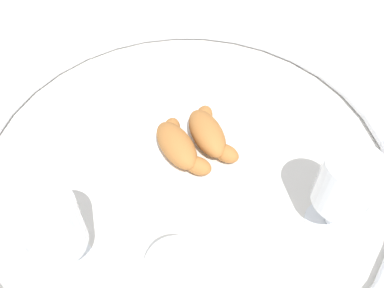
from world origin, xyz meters
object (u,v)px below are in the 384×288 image
Objects in this scene: coffee_cup_near at (177,277)px; folded_napkin at (189,66)px; juice_glass_right at (51,228)px; juice_glass_left at (346,186)px; croissant_small at (209,133)px; sugar_packet at (294,103)px; croissant_large at (178,147)px; pastry_plate at (192,152)px.

coffee_cup_near is 0.44m from folded_napkin.
juice_glass_left is at bearing 94.90° from juice_glass_right.
juice_glass_left reaches higher than folded_napkin.
juice_glass_right is 1.27× the size of folded_napkin.
croissant_small is 2.62× the size of sugar_packet.
croissant_small is 0.23m from coffee_cup_near.
croissant_large is 0.89× the size of juice_glass_left.
juice_glass_right is (0.17, -0.18, 0.08)m from pastry_plate.
pastry_plate is 0.04m from croissant_large.
croissant_small is 0.96× the size of coffee_cup_near.
juice_glass_right is 2.80× the size of sugar_packet.
croissant_small is (-0.01, 0.03, 0.03)m from pastry_plate.
croissant_large is 0.92× the size of coffee_cup_near.
coffee_cup_near is 0.39m from sugar_packet.
pastry_plate is 0.04m from croissant_small.
juice_glass_right is 0.45m from folded_napkin.
sugar_packet is (-0.31, 0.23, -0.02)m from coffee_cup_near.
croissant_small is 1.19× the size of folded_napkin.
juice_glass_right is at bearing -28.70° from sugar_packet.
juice_glass_left is (-0.07, 0.22, 0.07)m from coffee_cup_near.
juice_glass_right is 0.47m from sugar_packet.
juice_glass_right is at bearing -26.03° from folded_napkin.
pastry_plate is 4.54× the size of sugar_packet.
folded_napkin is (-0.36, -0.17, -0.09)m from juice_glass_left.
sugar_packet is (-0.09, 0.17, -0.03)m from croissant_small.
juice_glass_left is 2.80× the size of sugar_packet.
juice_glass_left is (0.15, 0.16, 0.05)m from croissant_small.
croissant_large and coffee_cup_near have the same top height.
folded_napkin is at bearing 173.82° from coffee_cup_near.
juice_glass_right is (-0.04, -0.14, 0.07)m from coffee_cup_near.
croissant_large is at bearing -8.08° from folded_napkin.
croissant_small is 0.93× the size of juice_glass_right.
croissant_small reaches higher than pastry_plate.
juice_glass_left is 0.37m from juice_glass_right.
sugar_packet is 0.22m from folded_napkin.
folded_napkin is at bearing -175.55° from croissant_small.
croissant_large is (0.01, -0.02, 0.03)m from pastry_plate.
sugar_packet is (-0.11, 0.22, -0.03)m from croissant_large.
coffee_cup_near is 1.24× the size of folded_napkin.
sugar_packet is 0.45× the size of folded_napkin.
coffee_cup_near reaches higher than pastry_plate.
pastry_plate is 0.22m from sugar_packet.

